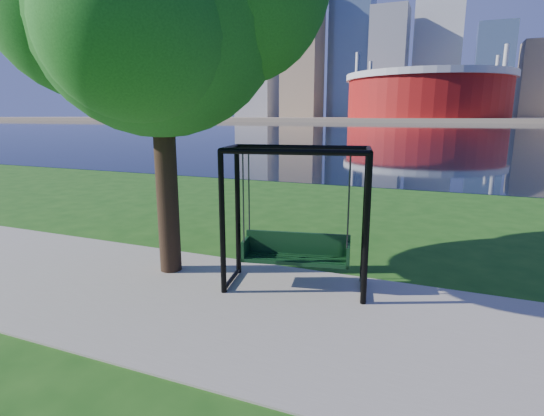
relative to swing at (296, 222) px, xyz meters
The scene contains 8 objects.
ground 1.36m from the swing, 96.74° to the right, with size 900.00×900.00×0.00m, color #1E5114.
path 1.64m from the swing, 93.76° to the right, with size 120.00×4.00×0.03m, color #9E937F.
river 101.38m from the swing, 90.04° to the left, with size 900.00×180.00×0.02m, color black.
far_bank 305.37m from the swing, 90.01° to the left, with size 900.00×228.00×2.00m, color #937F60.
stadium 234.95m from the swing, 92.46° to the left, with size 83.00×83.00×32.00m.
skyline 320.68m from the swing, 90.78° to the left, with size 392.00×66.00×96.50m.
swing is the anchor object (origin of this frame).
park_tree 4.55m from the swing, behind, with size 5.73×5.18×7.12m.
Camera 1 is at (2.38, -6.07, 2.98)m, focal length 28.00 mm.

